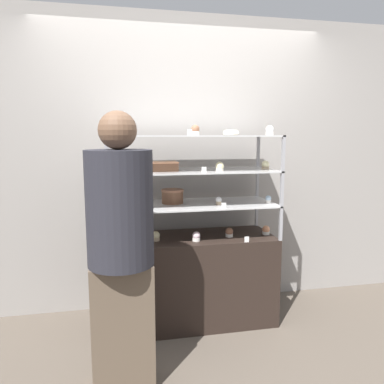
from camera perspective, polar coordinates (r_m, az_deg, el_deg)
The scene contains 28 objects.
ground_plane at distance 3.36m, azimuth 0.00°, elevation -18.93°, with size 20.00×20.00×0.00m, color brown.
back_wall at distance 3.40m, azimuth -1.42°, elevation 4.30°, with size 8.00×0.05×2.60m.
display_base at distance 3.21m, azimuth 0.00°, elevation -13.12°, with size 1.34×0.54×0.73m.
display_riser_lower at distance 3.03m, azimuth 0.00°, elevation -2.07°, with size 1.34×0.54×0.27m.
display_riser_middle at distance 3.00m, azimuth 0.00°, elevation 3.09°, with size 1.34×0.54×0.27m.
display_riser_upper at distance 2.98m, azimuth 0.00°, elevation 8.35°, with size 1.34×0.54×0.27m.
layer_cake_centerpiece at distance 3.05m, azimuth -3.00°, elevation -0.65°, with size 0.18×0.18×0.11m.
sheet_cake_frosted at distance 2.92m, azimuth -4.28°, elevation 3.95°, with size 0.21×0.18×0.07m.
cupcake_0 at distance 2.88m, azimuth -11.18°, elevation -7.38°, with size 0.06×0.06×0.08m.
cupcake_1 at distance 2.98m, azimuth -5.53°, elevation -6.72°, with size 0.06×0.06×0.08m.
cupcake_2 at distance 2.96m, azimuth 0.66°, elevation -6.80°, with size 0.06×0.06×0.08m.
cupcake_3 at distance 3.09m, azimuth 5.69°, elevation -6.17°, with size 0.06×0.06×0.08m.
cupcake_4 at distance 3.21m, azimuth 11.21°, elevation -5.74°, with size 0.06×0.06×0.08m.
price_tag_0 at distance 2.96m, azimuth 8.34°, elevation -7.16°, with size 0.04×0.00×0.04m.
cupcake_5 at distance 2.89m, azimuth -12.03°, elevation -1.87°, with size 0.05×0.05×0.06m.
cupcake_6 at distance 2.99m, azimuth 4.08°, elevation -1.35°, with size 0.05×0.05×0.06m.
cupcake_7 at distance 3.12m, azimuth 11.54°, elevation -1.11°, with size 0.05×0.05×0.06m.
price_tag_1 at distance 2.84m, azimuth 4.86°, elevation -2.08°, with size 0.04×0.00×0.04m.
cupcake_8 at distance 2.81m, azimuth -11.59°, elevation 3.54°, with size 0.06×0.06×0.07m.
cupcake_9 at distance 2.91m, azimuth 4.24°, elevation 3.86°, with size 0.06×0.06×0.07m.
cupcake_10 at distance 3.12m, azimuth 11.12°, elevation 4.03°, with size 0.06×0.06×0.07m.
price_tag_2 at distance 2.76m, azimuth 1.84°, elevation 3.40°, with size 0.04×0.00×0.04m.
cupcake_11 at distance 2.88m, azimuth -12.17°, elevation 9.20°, with size 0.06×0.06×0.08m.
cupcake_12 at distance 2.86m, azimuth 0.43°, elevation 9.39°, with size 0.06×0.06×0.08m.
cupcake_13 at distance 3.10m, azimuth 11.76°, elevation 9.14°, with size 0.06×0.06×0.08m.
price_tag_3 at distance 2.73m, azimuth -0.35°, elevation 9.11°, with size 0.04×0.00×0.04m.
donut_glazed at distance 3.11m, azimuth 5.96°, elevation 8.99°, with size 0.13×0.13×0.04m.
customer_figure at distance 2.29m, azimuth -10.79°, elevation -7.93°, with size 0.40×0.40×1.69m.
Camera 1 is at (-0.61, -2.92, 1.55)m, focal length 35.00 mm.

